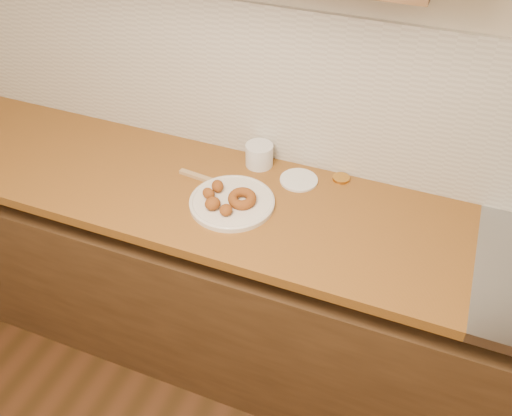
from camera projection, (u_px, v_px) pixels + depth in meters
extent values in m
cube|color=#B5A68B|center=(361.00, 62.00, 1.80)|extent=(4.00, 0.02, 2.70)
cube|color=#52351D|center=(314.00, 315.00, 2.20)|extent=(3.60, 0.60, 0.77)
cube|color=brown|center=(160.00, 183.00, 2.06)|extent=(2.30, 0.62, 0.04)
cube|color=beige|center=(355.00, 104.00, 1.89)|extent=(3.60, 0.02, 0.60)
cylinder|color=silver|center=(232.00, 203.00, 1.93)|extent=(0.30, 0.30, 0.02)
torus|color=brown|center=(242.00, 198.00, 1.90)|extent=(0.13, 0.13, 0.05)
ellipsoid|color=brown|center=(218.00, 186.00, 1.95)|extent=(0.06, 0.07, 0.04)
ellipsoid|color=brown|center=(209.00, 193.00, 1.92)|extent=(0.06, 0.05, 0.04)
ellipsoid|color=brown|center=(213.00, 204.00, 1.88)|extent=(0.08, 0.08, 0.04)
ellipsoid|color=brown|center=(226.00, 210.00, 1.86)|extent=(0.05, 0.06, 0.04)
cylinder|color=silver|center=(259.00, 155.00, 2.09)|extent=(0.13, 0.13, 0.09)
cylinder|color=white|center=(299.00, 180.00, 2.04)|extent=(0.18, 0.18, 0.01)
cylinder|color=#B97F2E|center=(341.00, 178.00, 2.04)|extent=(0.07, 0.07, 0.01)
cube|color=tan|center=(200.00, 177.00, 2.05)|extent=(0.18, 0.04, 0.01)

